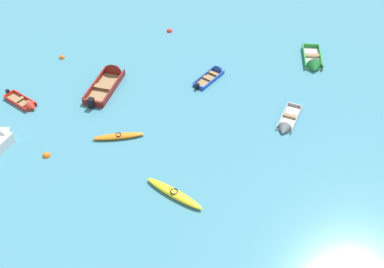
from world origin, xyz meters
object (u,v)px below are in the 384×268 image
at_px(rowboat_maroon_distant_center, 111,77).
at_px(mooring_buoy_central, 62,58).
at_px(rowboat_red_outer_right, 26,105).
at_px(kayak_orange_foreground_center, 119,136).
at_px(rowboat_blue_back_row_center, 215,73).
at_px(rowboat_grey_far_back, 286,126).
at_px(mooring_buoy_outer_edge, 170,31).
at_px(mooring_buoy_between_boats_left, 47,156).
at_px(kayak_yellow_far_right, 174,193).
at_px(rowboat_green_center, 313,63).

height_order(rowboat_maroon_distant_center, mooring_buoy_central, rowboat_maroon_distant_center).
height_order(rowboat_red_outer_right, kayak_orange_foreground_center, rowboat_red_outer_right).
bearing_deg(mooring_buoy_central, rowboat_blue_back_row_center, -22.41).
distance_m(rowboat_grey_far_back, rowboat_red_outer_right, 17.01).
height_order(rowboat_blue_back_row_center, mooring_buoy_central, rowboat_blue_back_row_center).
bearing_deg(mooring_buoy_outer_edge, mooring_buoy_between_boats_left, -127.05).
bearing_deg(mooring_buoy_outer_edge, kayak_yellow_far_right, -98.74).
height_order(rowboat_red_outer_right, rowboat_maroon_distant_center, rowboat_maroon_distant_center).
xyz_separation_m(kayak_yellow_far_right, rowboat_maroon_distant_center, (-2.55, 11.35, 0.05)).
bearing_deg(mooring_buoy_between_boats_left, rowboat_grey_far_back, -1.63).
bearing_deg(rowboat_red_outer_right, mooring_buoy_outer_edge, 34.79).
bearing_deg(rowboat_blue_back_row_center, rowboat_red_outer_right, -175.86).
bearing_deg(mooring_buoy_central, kayak_orange_foreground_center, -70.68).
relative_size(rowboat_maroon_distant_center, mooring_buoy_central, 10.50).
relative_size(rowboat_grey_far_back, rowboat_blue_back_row_center, 1.08).
bearing_deg(rowboat_green_center, mooring_buoy_outer_edge, 144.04).
relative_size(mooring_buoy_central, mooring_buoy_between_boats_left, 0.93).
bearing_deg(rowboat_red_outer_right, rowboat_green_center, 1.76).
bearing_deg(kayak_orange_foreground_center, rowboat_maroon_distant_center, 90.10).
relative_size(rowboat_green_center, rowboat_blue_back_row_center, 1.30).
bearing_deg(kayak_orange_foreground_center, kayak_yellow_far_right, -63.89).
xyz_separation_m(kayak_yellow_far_right, mooring_buoy_central, (-5.95, 14.90, -0.17)).
distance_m(kayak_yellow_far_right, kayak_orange_foreground_center, 5.78).
relative_size(rowboat_red_outer_right, mooring_buoy_between_boats_left, 5.38).
bearing_deg(kayak_yellow_far_right, mooring_buoy_central, 111.76).
bearing_deg(mooring_buoy_outer_edge, rowboat_red_outer_right, -145.21).
distance_m(rowboat_blue_back_row_center, mooring_buoy_outer_edge, 6.96).
distance_m(mooring_buoy_outer_edge, mooring_buoy_between_boats_left, 15.76).
xyz_separation_m(kayak_yellow_far_right, rowboat_blue_back_row_center, (4.80, 10.46, -0.04)).
xyz_separation_m(kayak_yellow_far_right, rowboat_red_outer_right, (-8.25, 9.52, -0.03)).
height_order(rowboat_blue_back_row_center, mooring_buoy_outer_edge, rowboat_blue_back_row_center).
height_order(rowboat_red_outer_right, mooring_buoy_outer_edge, rowboat_red_outer_right).
relative_size(kayak_orange_foreground_center, rowboat_blue_back_row_center, 1.14).
bearing_deg(rowboat_green_center, mooring_buoy_central, 165.31).
relative_size(rowboat_red_outer_right, rowboat_green_center, 0.72).
xyz_separation_m(rowboat_grey_far_back, kayak_orange_foreground_center, (-10.41, 1.11, 0.02)).
xyz_separation_m(rowboat_green_center, rowboat_blue_back_row_center, (-7.37, 0.32, -0.05)).
height_order(rowboat_grey_far_back, mooring_buoy_outer_edge, rowboat_grey_far_back).
height_order(kayak_yellow_far_right, mooring_buoy_outer_edge, kayak_yellow_far_right).
bearing_deg(rowboat_maroon_distant_center, rowboat_red_outer_right, -162.18).
distance_m(kayak_orange_foreground_center, mooring_buoy_outer_edge, 12.96).
bearing_deg(kayak_orange_foreground_center, rowboat_grey_far_back, -6.10).
xyz_separation_m(rowboat_grey_far_back, mooring_buoy_between_boats_left, (-14.74, 0.42, -0.13)).
distance_m(kayak_orange_foreground_center, mooring_buoy_between_boats_left, 4.39).
xyz_separation_m(rowboat_red_outer_right, mooring_buoy_between_boats_left, (1.38, -5.02, -0.14)).
xyz_separation_m(rowboat_red_outer_right, mooring_buoy_outer_edge, (10.88, 7.56, -0.14)).
bearing_deg(kayak_orange_foreground_center, mooring_buoy_between_boats_left, -170.89).
bearing_deg(mooring_buoy_between_boats_left, mooring_buoy_central, 84.91).
xyz_separation_m(mooring_buoy_central, mooring_buoy_between_boats_left, (-0.93, -10.40, 0.00)).
bearing_deg(mooring_buoy_central, kayak_yellow_far_right, -68.24).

